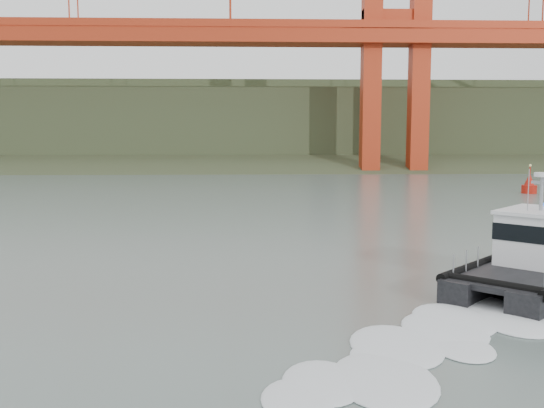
{
  "coord_description": "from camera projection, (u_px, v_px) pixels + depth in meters",
  "views": [
    {
      "loc": [
        -1.87,
        -25.55,
        6.32
      ],
      "look_at": [
        -0.65,
        8.68,
        2.4
      ],
      "focal_mm": 40.0,
      "sensor_mm": 36.0,
      "label": 1
    }
  ],
  "objects": [
    {
      "name": "ground",
      "position": [
        294.0,
        282.0,
        26.15
      ],
      "size": [
        400.0,
        400.0,
        0.0
      ],
      "primitive_type": "plane",
      "color": "#556560",
      "rests_on": "ground"
    },
    {
      "name": "headlands",
      "position": [
        258.0,
        132.0,
        149.95
      ],
      "size": [
        500.0,
        105.36,
        27.12
      ],
      "color": "#303D22",
      "rests_on": "ground"
    },
    {
      "name": "patrol_boat",
      "position": [
        538.0,
        258.0,
        25.14
      ],
      "size": [
        9.77,
        9.9,
        4.95
      ],
      "rotation": [
        0.0,
        0.0,
        -0.77
      ],
      "color": "black",
      "rests_on": "ground"
    },
    {
      "name": "nav_buoy",
      "position": [
        529.0,
        185.0,
        65.68
      ],
      "size": [
        1.6,
        1.6,
        3.34
      ],
      "color": "#A6160B",
      "rests_on": "ground"
    }
  ]
}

